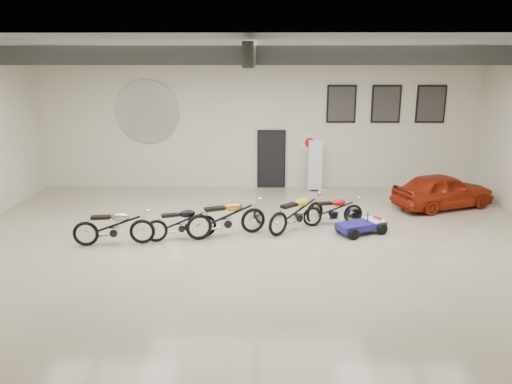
{
  "coord_description": "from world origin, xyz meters",
  "views": [
    {
      "loc": [
        0.19,
        -12.17,
        4.72
      ],
      "look_at": [
        0.0,
        1.2,
        1.1
      ],
      "focal_mm": 35.0,
      "sensor_mm": 36.0,
      "label": 1
    }
  ],
  "objects_px": {
    "motorcycle_black": "(181,222)",
    "vintage_car": "(443,190)",
    "motorcycle_yellow": "(297,211)",
    "go_kart": "(365,222)",
    "motorcycle_gold": "(227,216)",
    "motorcycle_silver": "(114,225)",
    "banner_stand": "(315,166)",
    "motorcycle_red": "(333,210)"
  },
  "relations": [
    {
      "from": "motorcycle_silver",
      "to": "motorcycle_black",
      "type": "distance_m",
      "value": 1.72
    },
    {
      "from": "banner_stand",
      "to": "vintage_car",
      "type": "xyz_separation_m",
      "value": [
        3.92,
        -2.07,
        -0.36
      ]
    },
    {
      "from": "motorcycle_red",
      "to": "vintage_car",
      "type": "height_order",
      "value": "vintage_car"
    },
    {
      "from": "go_kart",
      "to": "vintage_car",
      "type": "bearing_deg",
      "value": 13.56
    },
    {
      "from": "vintage_car",
      "to": "motorcycle_yellow",
      "type": "bearing_deg",
      "value": 93.36
    },
    {
      "from": "banner_stand",
      "to": "go_kart",
      "type": "xyz_separation_m",
      "value": [
        0.96,
        -4.52,
        -0.63
      ]
    },
    {
      "from": "go_kart",
      "to": "vintage_car",
      "type": "relative_size",
      "value": 0.5
    },
    {
      "from": "motorcycle_yellow",
      "to": "motorcycle_red",
      "type": "bearing_deg",
      "value": -19.02
    },
    {
      "from": "motorcycle_gold",
      "to": "motorcycle_red",
      "type": "bearing_deg",
      "value": -3.82
    },
    {
      "from": "banner_stand",
      "to": "motorcycle_yellow",
      "type": "relative_size",
      "value": 0.89
    },
    {
      "from": "motorcycle_yellow",
      "to": "motorcycle_red",
      "type": "distance_m",
      "value": 1.17
    },
    {
      "from": "motorcycle_gold",
      "to": "motorcycle_red",
      "type": "xyz_separation_m",
      "value": [
        3.01,
        1.0,
        -0.11
      ]
    },
    {
      "from": "banner_stand",
      "to": "motorcycle_yellow",
      "type": "bearing_deg",
      "value": -107.64
    },
    {
      "from": "motorcycle_red",
      "to": "motorcycle_silver",
      "type": "bearing_deg",
      "value": -176.61
    },
    {
      "from": "motorcycle_yellow",
      "to": "motorcycle_gold",
      "type": "bearing_deg",
      "value": 153.18
    },
    {
      "from": "vintage_car",
      "to": "motorcycle_black",
      "type": "bearing_deg",
      "value": 89.3
    },
    {
      "from": "go_kart",
      "to": "motorcycle_red",
      "type": "bearing_deg",
      "value": 114.66
    },
    {
      "from": "motorcycle_gold",
      "to": "go_kart",
      "type": "bearing_deg",
      "value": -17.17
    },
    {
      "from": "motorcycle_red",
      "to": "motorcycle_yellow",
      "type": "bearing_deg",
      "value": -169.28
    },
    {
      "from": "motorcycle_red",
      "to": "vintage_car",
      "type": "xyz_separation_m",
      "value": [
        3.77,
        1.79,
        0.11
      ]
    },
    {
      "from": "motorcycle_gold",
      "to": "go_kart",
      "type": "xyz_separation_m",
      "value": [
        3.83,
        0.34,
        -0.27
      ]
    },
    {
      "from": "motorcycle_silver",
      "to": "motorcycle_gold",
      "type": "relative_size",
      "value": 0.93
    },
    {
      "from": "motorcycle_gold",
      "to": "motorcycle_yellow",
      "type": "relative_size",
      "value": 1.05
    },
    {
      "from": "banner_stand",
      "to": "motorcycle_yellow",
      "type": "xyz_separation_m",
      "value": [
        -0.93,
        -4.32,
        -0.39
      ]
    },
    {
      "from": "motorcycle_black",
      "to": "vintage_car",
      "type": "xyz_separation_m",
      "value": [
        7.99,
        3.04,
        0.08
      ]
    },
    {
      "from": "motorcycle_silver",
      "to": "motorcycle_red",
      "type": "bearing_deg",
      "value": 8.29
    },
    {
      "from": "banner_stand",
      "to": "motorcycle_gold",
      "type": "relative_size",
      "value": 0.85
    },
    {
      "from": "motorcycle_black",
      "to": "motorcycle_yellow",
      "type": "height_order",
      "value": "motorcycle_yellow"
    },
    {
      "from": "motorcycle_silver",
      "to": "motorcycle_black",
      "type": "height_order",
      "value": "motorcycle_silver"
    },
    {
      "from": "banner_stand",
      "to": "motorcycle_silver",
      "type": "relative_size",
      "value": 0.92
    },
    {
      "from": "motorcycle_silver",
      "to": "motorcycle_yellow",
      "type": "bearing_deg",
      "value": 6.57
    },
    {
      "from": "motorcycle_gold",
      "to": "motorcycle_yellow",
      "type": "bearing_deg",
      "value": -6.68
    },
    {
      "from": "banner_stand",
      "to": "vintage_car",
      "type": "relative_size",
      "value": 0.56
    },
    {
      "from": "banner_stand",
      "to": "motorcycle_gold",
      "type": "distance_m",
      "value": 5.66
    },
    {
      "from": "motorcycle_red",
      "to": "motorcycle_black",
      "type": "bearing_deg",
      "value": -176.03
    },
    {
      "from": "motorcycle_silver",
      "to": "motorcycle_yellow",
      "type": "height_order",
      "value": "motorcycle_yellow"
    },
    {
      "from": "go_kart",
      "to": "motorcycle_gold",
      "type": "bearing_deg",
      "value": 158.96
    },
    {
      "from": "motorcycle_black",
      "to": "go_kart",
      "type": "bearing_deg",
      "value": -11.5
    },
    {
      "from": "motorcycle_red",
      "to": "vintage_car",
      "type": "bearing_deg",
      "value": 12.74
    },
    {
      "from": "motorcycle_silver",
      "to": "motorcycle_black",
      "type": "xyz_separation_m",
      "value": [
        1.67,
        0.43,
        -0.04
      ]
    },
    {
      "from": "motorcycle_gold",
      "to": "vintage_car",
      "type": "distance_m",
      "value": 7.34
    },
    {
      "from": "motorcycle_black",
      "to": "motorcycle_red",
      "type": "xyz_separation_m",
      "value": [
        4.21,
        1.25,
        -0.03
      ]
    }
  ]
}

